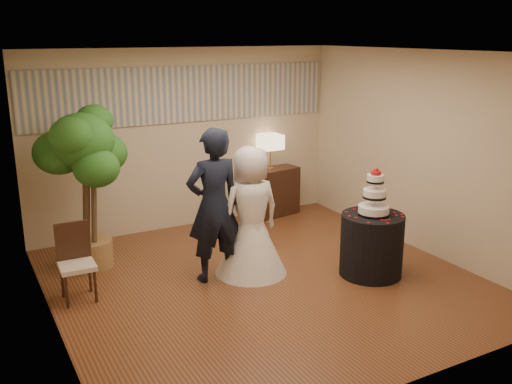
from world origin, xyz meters
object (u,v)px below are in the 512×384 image
bride (251,211)px  ficus_tree (85,188)px  cake_table (372,245)px  wedding_cake (375,192)px  groom (214,206)px  side_chair (77,264)px  table_lamp (270,152)px  console (270,192)px

bride → ficus_tree: 2.15m
cake_table → ficus_tree: 3.74m
wedding_cake → ficus_tree: ficus_tree is taller
groom → ficus_tree: size_ratio=0.89×
ficus_tree → side_chair: size_ratio=2.40×
groom → cake_table: bearing=154.8°
table_lamp → side_chair: size_ratio=0.64×
table_lamp → side_chair: (-3.55, -1.71, -0.65)m
console → bride: bearing=-134.9°
groom → cake_table: 2.08m
cake_table → ficus_tree: (-3.10, 1.98, 0.68)m
wedding_cake → table_lamp: size_ratio=1.04×
cake_table → side_chair: size_ratio=0.89×
cake_table → console: size_ratio=0.83×
wedding_cake → bride: bearing=149.4°
cake_table → side_chair: side_chair is taller
cake_table → wedding_cake: size_ratio=1.33×
bride → cake_table: (1.33, -0.78, -0.43)m
bride → table_lamp: bride is taller
cake_table → wedding_cake: 0.70m
groom → table_lamp: 2.71m
cake_table → side_chair: 3.61m
groom → console: 2.76m
groom → bride: (0.49, -0.05, -0.13)m
ficus_tree → console: bearing=13.7°
bride → cake_table: bearing=146.0°
bride → wedding_cake: (1.33, -0.78, 0.27)m
bride → side_chair: size_ratio=1.86×
cake_table → wedding_cake: wedding_cake is taller
ficus_tree → table_lamp: bearing=13.7°
bride → wedding_cake: bearing=146.0°
wedding_cake → side_chair: bearing=163.1°
groom → ficus_tree: ficus_tree is taller
bride → ficus_tree: (-1.78, 1.19, 0.25)m
table_lamp → ficus_tree: size_ratio=0.27×
cake_table → wedding_cake: (0.00, 0.00, 0.70)m
console → table_lamp: 0.70m
ficus_tree → bride: bearing=-33.9°
bride → wedding_cake: bride is taller
groom → cake_table: (1.81, -0.83, -0.56)m
groom → side_chair: groom is taller
groom → console: size_ratio=1.98×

